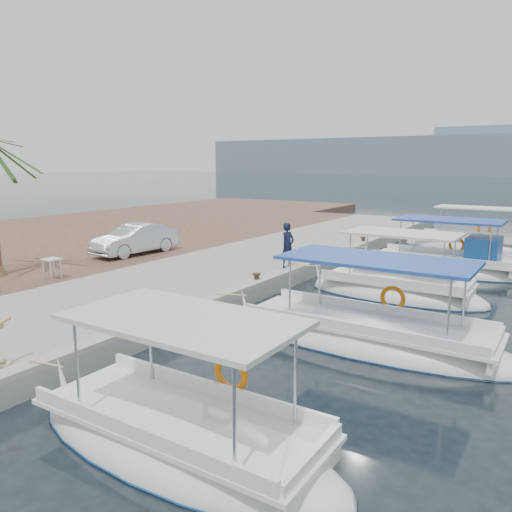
{
  "coord_description": "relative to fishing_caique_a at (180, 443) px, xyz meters",
  "views": [
    {
      "loc": [
        8.52,
        -12.37,
        4.5
      ],
      "look_at": [
        -1.0,
        2.48,
        1.2
      ],
      "focal_mm": 35.0,
      "sensor_mm": 36.0,
      "label": 1
    }
  ],
  "objects": [
    {
      "name": "quay_curb",
      "position": [
        -3.81,
        11.94,
        0.43
      ],
      "size": [
        0.44,
        40.0,
        0.12
      ],
      "primitive_type": "cube",
      "color": "#A09C8E",
      "rests_on": "concrete_quay"
    },
    {
      "name": "folding_table",
      "position": [
        -10.22,
        5.02,
        0.9
      ],
      "size": [
        0.55,
        0.55,
        0.73
      ],
      "color": "silver",
      "rests_on": "cobblestone_strip"
    },
    {
      "name": "fishing_caique_b",
      "position": [
        0.82,
        6.1,
        -0.0
      ],
      "size": [
        7.65,
        2.34,
        2.83
      ],
      "color": "white",
      "rests_on": "ground"
    },
    {
      "name": "fishing_caique_a",
      "position": [
        0.0,
        0.0,
        0.0
      ],
      "size": [
        6.0,
        2.16,
        2.83
      ],
      "color": "white",
      "rests_on": "ground"
    },
    {
      "name": "land_backing",
      "position": [
        -21.59,
        11.94,
        0.11
      ],
      "size": [
        16.0,
        60.0,
        0.48
      ],
      "primitive_type": "cube",
      "color": "#51342B",
      "rests_on": "ground"
    },
    {
      "name": "cobblestone_strip",
      "position": [
        -11.59,
        11.94,
        0.12
      ],
      "size": [
        4.0,
        40.0,
        0.5
      ],
      "primitive_type": "cube",
      "color": "#51342B",
      "rests_on": "ground"
    },
    {
      "name": "ground",
      "position": [
        -3.59,
        6.94,
        -0.13
      ],
      "size": [
        400.0,
        400.0,
        0.0
      ],
      "primitive_type": "plane",
      "color": "black",
      "rests_on": "ground"
    },
    {
      "name": "fishing_caique_d",
      "position": [
        0.56,
        16.04,
        0.07
      ],
      "size": [
        6.92,
        2.5,
        2.83
      ],
      "color": "white",
      "rests_on": "ground"
    },
    {
      "name": "fishing_caique_e",
      "position": [
        0.6,
        22.74,
        -0.0
      ],
      "size": [
        7.21,
        2.01,
        2.83
      ],
      "color": "white",
      "rests_on": "ground"
    },
    {
      "name": "mooring_bollards",
      "position": [
        -3.94,
        8.44,
        0.57
      ],
      "size": [
        0.28,
        20.28,
        0.33
      ],
      "color": "black",
      "rests_on": "concrete_quay"
    },
    {
      "name": "parked_car",
      "position": [
        -11.43,
        10.12,
        1.04
      ],
      "size": [
        1.7,
        4.11,
        1.32
      ],
      "primitive_type": "imported",
      "rotation": [
        0.0,
        0.0,
        -0.08
      ],
      "color": "#ADB9C6",
      "rests_on": "cobblestone_strip"
    },
    {
      "name": "fishing_caique_c",
      "position": [
        0.04,
        11.02,
        -0.0
      ],
      "size": [
        6.08,
        2.2,
        2.83
      ],
      "color": "white",
      "rests_on": "ground"
    },
    {
      "name": "fisherman",
      "position": [
        -4.26,
        11.16,
        1.25
      ],
      "size": [
        0.53,
        0.7,
        1.74
      ],
      "primitive_type": "imported",
      "rotation": [
        0.0,
        0.0,
        1.39
      ],
      "color": "black",
      "rests_on": "concrete_quay"
    },
    {
      "name": "concrete_quay",
      "position": [
        -6.59,
        11.94,
        0.12
      ],
      "size": [
        6.0,
        40.0,
        0.5
      ],
      "primitive_type": "cube",
      "color": "gray",
      "rests_on": "ground"
    }
  ]
}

